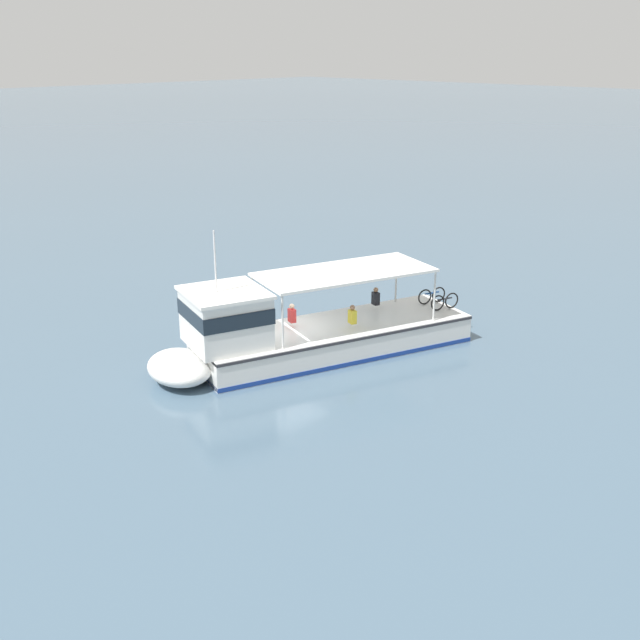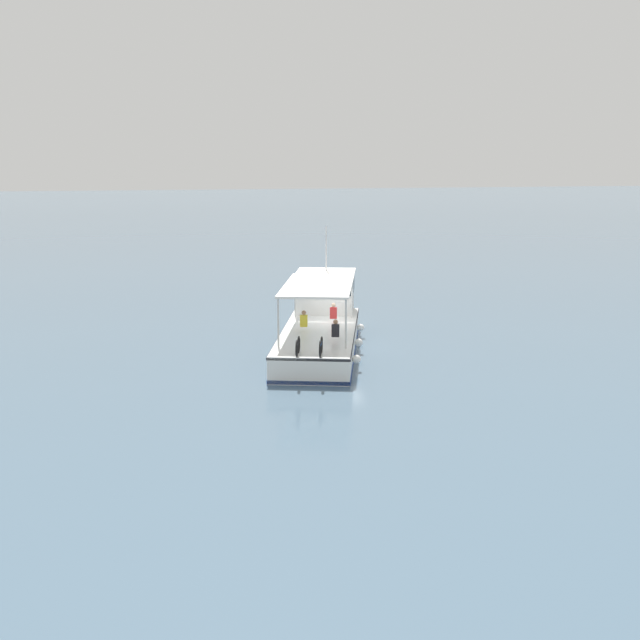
# 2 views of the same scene
# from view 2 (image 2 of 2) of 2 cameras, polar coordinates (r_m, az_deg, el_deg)

# --- Properties ---
(ground_plane) EXTENTS (400.00, 400.00, 0.00)m
(ground_plane) POSITION_cam_2_polar(r_m,az_deg,el_deg) (38.40, 1.04, -1.73)
(ground_plane) COLOR slate
(ferry_main) EXTENTS (13.04, 6.87, 5.32)m
(ferry_main) POSITION_cam_2_polar(r_m,az_deg,el_deg) (38.08, 0.12, -0.27)
(ferry_main) COLOR white
(ferry_main) RESTS_ON ground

